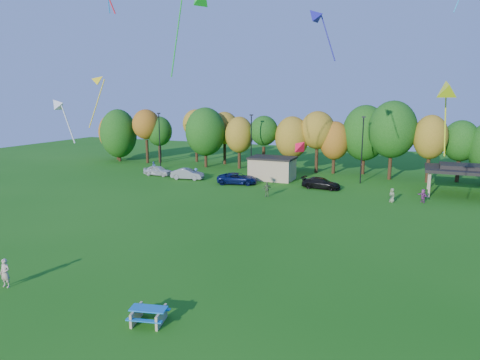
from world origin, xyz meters
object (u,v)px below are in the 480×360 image
at_px(picnic_table, 149,314).
at_px(kite_flyer, 5,273).
at_px(car_a, 158,171).
at_px(car_c, 237,178).
at_px(car_d, 321,183).
at_px(car_b, 187,174).

relative_size(picnic_table, kite_flyer, 1.21).
relative_size(car_a, car_c, 0.81).
distance_m(car_a, car_c, 13.52).
bearing_deg(car_a, picnic_table, -148.20).
relative_size(kite_flyer, car_c, 0.34).
distance_m(car_a, car_d, 24.59).
relative_size(kite_flyer, car_d, 0.37).
bearing_deg(car_a, kite_flyer, -161.62).
height_order(picnic_table, car_d, car_d).
height_order(kite_flyer, car_d, kite_flyer).
xyz_separation_m(car_b, car_d, (19.04, 1.02, -0.05)).
bearing_deg(car_b, kite_flyer, -177.42).
xyz_separation_m(car_a, car_b, (5.55, -0.89, 0.02)).
distance_m(picnic_table, kite_flyer, 10.69).
relative_size(car_a, car_b, 0.94).
distance_m(car_a, car_b, 5.62).
height_order(car_a, car_c, car_c).
bearing_deg(car_d, car_a, 94.31).
bearing_deg(picnic_table, car_a, 109.48).
bearing_deg(picnic_table, car_c, 92.48).
bearing_deg(kite_flyer, car_b, 95.27).
xyz_separation_m(kite_flyer, car_b, (-7.04, 35.30, -0.15)).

